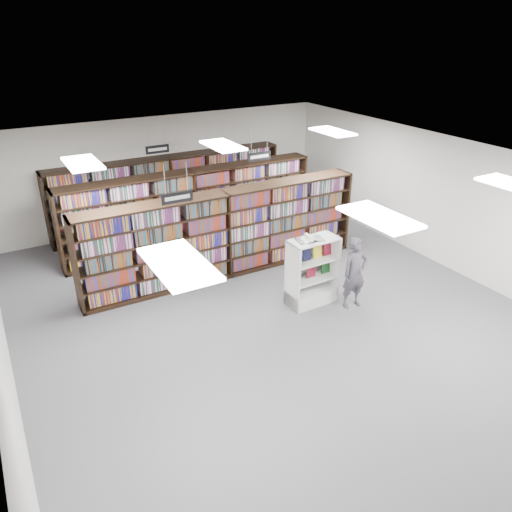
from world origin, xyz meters
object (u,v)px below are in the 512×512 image
endcap_display (311,282)px  open_book (309,238)px  shopper (355,273)px  bookshelf_row_near (225,234)px

endcap_display → open_book: bearing=-170.6°
endcap_display → shopper: 0.97m
bookshelf_row_near → shopper: bearing=-57.5°
bookshelf_row_near → shopper: bookshelf_row_near is taller
bookshelf_row_near → open_book: 2.37m
endcap_display → shopper: size_ratio=0.95×
endcap_display → open_book: size_ratio=2.51×
bookshelf_row_near → shopper: 3.21m
endcap_display → shopper: shopper is taller
open_book → shopper: (0.81, -0.57, -0.75)m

